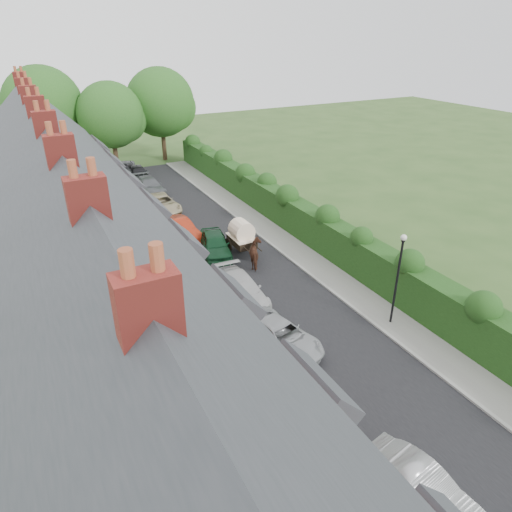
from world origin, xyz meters
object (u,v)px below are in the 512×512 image
(car_red, at_px, (179,230))
(car_grey, at_px, (149,186))
(lamppost, at_px, (399,269))
(car_beige, at_px, (162,204))
(horse, at_px, (256,254))
(car_green, at_px, (215,244))
(car_silver_b, at_px, (280,336))
(car_silver_a, at_px, (421,488))
(horse_cart, at_px, (242,234))
(car_white, at_px, (242,289))
(car_black, at_px, (138,172))

(car_red, relative_size, car_grey, 0.94)
(lamppost, height_order, car_beige, lamppost)
(horse, bearing_deg, car_red, -43.55)
(lamppost, distance_m, car_grey, 27.33)
(car_green, bearing_deg, car_silver_b, -82.16)
(car_grey, height_order, horse, horse)
(car_grey, bearing_deg, car_beige, -96.33)
(lamppost, bearing_deg, car_green, 112.81)
(car_silver_a, bearing_deg, horse_cart, 69.73)
(car_silver_b, xyz_separation_m, horse_cart, (2.91, 10.28, 0.73))
(car_white, height_order, car_beige, car_white)
(car_grey, relative_size, horse, 2.52)
(car_beige, height_order, horse_cart, horse_cart)
(horse_cart, bearing_deg, lamppost, -73.89)
(car_silver_b, relative_size, car_grey, 0.93)
(lamppost, relative_size, car_red, 1.07)
(car_beige, relative_size, car_black, 1.20)
(horse_cart, bearing_deg, car_silver_b, -105.80)
(car_black, distance_m, horse_cart, 20.58)
(car_green, height_order, horse, horse)
(car_white, bearing_deg, horse, 53.52)
(car_beige, bearing_deg, car_black, 82.51)
(car_red, bearing_deg, lamppost, -76.99)
(car_silver_a, xyz_separation_m, car_red, (-0.16, 23.47, 0.11))
(lamppost, bearing_deg, car_silver_b, 170.79)
(car_silver_a, xyz_separation_m, car_grey, (0.78, 34.86, 0.06))
(car_beige, relative_size, horse, 2.41)
(car_beige, bearing_deg, car_white, -94.66)
(car_white, relative_size, horse_cart, 1.45)
(car_grey, bearing_deg, car_silver_a, -93.85)
(car_red, distance_m, horse_cart, 5.11)
(car_silver_b, height_order, car_beige, car_beige)
(car_green, bearing_deg, car_grey, 105.74)
(lamppost, height_order, car_grey, lamppost)
(car_silver_b, distance_m, horse, 8.59)
(car_red, bearing_deg, car_beige, 74.80)
(lamppost, xyz_separation_m, car_green, (-5.00, 11.89, -2.52))
(car_silver_a, height_order, car_black, car_black)
(horse_cart, bearing_deg, car_black, 95.35)
(car_silver_b, bearing_deg, car_beige, 76.91)
(horse, distance_m, horse_cart, 2.26)
(car_silver_b, distance_m, car_green, 10.95)
(car_red, height_order, horse, horse)
(car_green, bearing_deg, car_red, 126.45)
(car_black, bearing_deg, car_grey, -91.69)
(car_black, height_order, horse_cart, horse_cart)
(car_silver_a, xyz_separation_m, car_black, (1.06, 39.96, 0.01))
(car_beige, distance_m, car_black, 10.11)
(car_beige, distance_m, horse_cart, 10.72)
(lamppost, height_order, car_black, lamppost)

